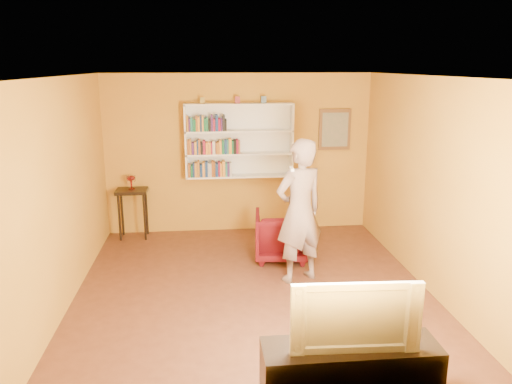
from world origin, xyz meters
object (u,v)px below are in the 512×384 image
console_table (132,198)px  television (353,312)px  ruby_lustre (131,179)px  armchair (281,236)px  bookshelf (239,140)px  person (300,211)px  tv_cabinet (350,373)px

console_table → television: bearing=-61.8°
ruby_lustre → armchair: ruby_lustre is taller
bookshelf → person: 2.31m
console_table → tv_cabinet: console_table is taller
console_table → person: bearing=-38.9°
armchair → console_table: bearing=-20.6°
console_table → person: size_ratio=0.43×
bookshelf → person: size_ratio=0.93×
console_table → person: person is taller
console_table → tv_cabinet: 5.12m
bookshelf → ruby_lustre: (-1.79, -0.16, -0.59)m
bookshelf → television: bearing=-82.5°
ruby_lustre → person: bearing=-38.9°
ruby_lustre → television: television is taller
console_table → person: 3.14m
ruby_lustre → person: (2.44, -1.97, -0.04)m
ruby_lustre → tv_cabinet: bearing=-61.8°
ruby_lustre → person: size_ratio=0.12×
ruby_lustre → television: size_ratio=0.22×
bookshelf → ruby_lustre: size_ratio=7.73×
bookshelf → console_table: (-1.79, -0.16, -0.90)m
bookshelf → ruby_lustre: 1.90m
bookshelf → console_table: size_ratio=2.16×
bookshelf → television: 4.76m
person → tv_cabinet: (-0.03, -2.53, -0.69)m
bookshelf → armchair: size_ratio=2.29×
armchair → bookshelf: bearing=-62.1°
bookshelf → tv_cabinet: bearing=-82.5°
armchair → tv_cabinet: 3.32m
ruby_lustre → armchair: bearing=-27.0°
console_table → tv_cabinet: bearing=-61.8°
bookshelf → television: bookshelf is taller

